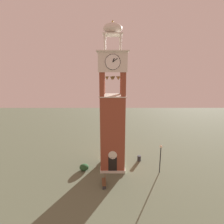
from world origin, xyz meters
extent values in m
plane|color=#5B664C|center=(0.00, 0.00, 0.00)|extent=(80.00, 80.00, 0.00)
cube|color=brown|center=(0.00, 0.00, 4.95)|extent=(3.11, 3.11, 9.90)
cube|color=silver|center=(0.00, 0.00, 0.17)|extent=(3.31, 3.31, 0.35)
cube|color=black|center=(0.00, -1.57, 1.15)|extent=(1.10, 0.04, 2.20)
cylinder|color=silver|center=(0.00, -1.57, 2.55)|extent=(1.10, 0.04, 1.10)
cube|color=brown|center=(-1.27, -1.27, 11.37)|extent=(0.56, 0.56, 2.94)
cube|color=brown|center=(1.27, -1.27, 11.37)|extent=(0.56, 0.56, 2.94)
cube|color=brown|center=(-1.27, 1.27, 11.37)|extent=(0.56, 0.56, 2.94)
cube|color=brown|center=(1.27, 1.27, 11.37)|extent=(0.56, 0.56, 2.94)
cube|color=silver|center=(0.00, 0.00, 9.96)|extent=(3.27, 3.27, 0.12)
cone|color=brown|center=(0.70, -0.01, 12.10)|extent=(0.59, 0.59, 0.46)
cone|color=brown|center=(0.11, 0.69, 12.10)|extent=(0.42, 0.42, 0.48)
cone|color=brown|center=(-0.70, -0.07, 12.10)|extent=(0.50, 0.50, 0.44)
cone|color=brown|center=(-0.07, -0.69, 12.10)|extent=(0.52, 0.52, 0.46)
cube|color=silver|center=(0.00, 0.00, 13.96)|extent=(3.35, 3.35, 2.25)
cylinder|color=white|center=(0.00, -1.69, 13.96)|extent=(1.71, 0.05, 1.71)
torus|color=black|center=(0.00, -1.69, 13.96)|extent=(1.74, 0.06, 1.74)
cube|color=black|center=(0.08, -1.75, 14.16)|extent=(0.25, 0.03, 0.43)
cube|color=black|center=(0.27, -1.75, 14.17)|extent=(0.58, 0.03, 0.46)
cylinder|color=white|center=(0.00, 1.69, 13.96)|extent=(1.71, 0.05, 1.71)
torus|color=black|center=(0.00, 1.69, 13.96)|extent=(1.74, 0.06, 1.74)
cube|color=black|center=(0.08, 1.75, 14.16)|extent=(0.25, 0.03, 0.43)
cube|color=black|center=(0.27, 1.75, 14.17)|extent=(0.58, 0.03, 0.46)
cylinder|color=white|center=(-1.69, 0.00, 13.96)|extent=(0.05, 1.71, 1.71)
torus|color=black|center=(-1.69, 0.00, 13.96)|extent=(0.06, 1.74, 1.74)
cube|color=black|center=(-1.75, 0.08, 14.16)|extent=(0.03, 0.25, 0.43)
cube|color=black|center=(-1.75, 0.27, 14.17)|extent=(0.03, 0.58, 0.46)
cylinder|color=white|center=(1.69, 0.00, 13.96)|extent=(0.05, 1.71, 1.71)
torus|color=black|center=(1.69, 0.00, 13.96)|extent=(0.06, 1.74, 1.74)
cube|color=black|center=(1.75, 0.08, 14.16)|extent=(0.03, 0.25, 0.43)
cube|color=black|center=(1.75, 0.27, 14.17)|extent=(0.03, 0.58, 0.46)
cube|color=silver|center=(0.00, 0.00, 15.17)|extent=(3.71, 3.71, 0.16)
cylinder|color=silver|center=(-0.92, -0.92, 16.15)|extent=(0.22, 0.22, 1.81)
cylinder|color=silver|center=(0.92, -0.92, 16.15)|extent=(0.22, 0.22, 1.81)
cylinder|color=silver|center=(-0.92, 0.92, 16.15)|extent=(0.22, 0.22, 1.81)
cylinder|color=silver|center=(0.92, 0.92, 16.15)|extent=(0.22, 0.22, 1.81)
cube|color=silver|center=(0.00, 0.00, 17.12)|extent=(2.28, 2.28, 0.12)
ellipsoid|color=silver|center=(0.00, 0.00, 17.80)|extent=(2.20, 2.20, 1.24)
sphere|color=#B79338|center=(0.00, 0.00, 18.54)|extent=(0.24, 0.24, 0.24)
cube|color=brown|center=(-1.03, -4.12, 0.45)|extent=(0.59, 1.64, 0.06)
cube|color=brown|center=(-0.84, -4.10, 0.73)|extent=(0.21, 1.60, 0.44)
cube|color=#2D2D33|center=(-0.96, -4.83, 0.21)|extent=(0.40, 0.12, 0.42)
cube|color=#2D2D33|center=(-1.10, -3.40, 0.21)|extent=(0.40, 0.12, 0.42)
cylinder|color=black|center=(6.13, -1.38, 1.73)|extent=(0.12, 0.12, 3.47)
sphere|color=#F9EFCC|center=(6.13, -1.38, 3.65)|extent=(0.36, 0.36, 0.36)
cylinder|color=#2D2D33|center=(3.92, 1.73, 0.40)|extent=(0.52, 0.52, 0.80)
ellipsoid|color=#234C28|center=(-3.81, -0.79, 0.41)|extent=(1.23, 1.23, 0.81)
camera|label=1|loc=(-0.08, -22.74, 13.11)|focal=29.10mm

